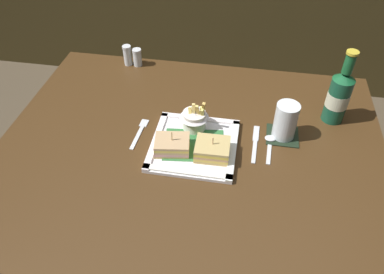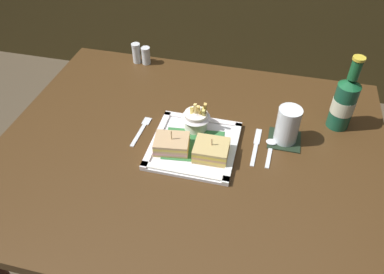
{
  "view_description": "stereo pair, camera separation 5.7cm",
  "coord_description": "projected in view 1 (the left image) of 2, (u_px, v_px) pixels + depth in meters",
  "views": [
    {
      "loc": [
        0.15,
        -0.82,
        1.57
      ],
      "look_at": [
        0.01,
        0.0,
        0.81
      ],
      "focal_mm": 35.19,
      "sensor_mm": 36.0,
      "label": 1
    },
    {
      "loc": [
        0.2,
        -0.8,
        1.57
      ],
      "look_at": [
        0.01,
        0.0,
        0.81
      ],
      "focal_mm": 35.19,
      "sensor_mm": 36.0,
      "label": 2
    }
  ],
  "objects": [
    {
      "name": "square_plate",
      "position": [
        194.0,
        145.0,
        1.15
      ],
      "size": [
        0.26,
        0.26,
        0.02
      ],
      "color": "white",
      "rests_on": "dining_table"
    },
    {
      "name": "water_glass",
      "position": [
        285.0,
        122.0,
        1.15
      ],
      "size": [
        0.07,
        0.07,
        0.12
      ],
      "color": "silver",
      "rests_on": "dining_table"
    },
    {
      "name": "pepper_shaker",
      "position": [
        137.0,
        58.0,
        1.48
      ],
      "size": [
        0.04,
        0.04,
        0.07
      ],
      "color": "silver",
      "rests_on": "dining_table"
    },
    {
      "name": "beer_bottle",
      "position": [
        339.0,
        95.0,
        1.19
      ],
      "size": [
        0.07,
        0.07,
        0.25
      ],
      "color": "#174F37",
      "rests_on": "dining_table"
    },
    {
      "name": "sandwich_half_right",
      "position": [
        212.0,
        149.0,
        1.1
      ],
      "size": [
        0.1,
        0.09,
        0.07
      ],
      "color": "tan",
      "rests_on": "square_plate"
    },
    {
      "name": "fries_cup",
      "position": [
        195.0,
        118.0,
        1.17
      ],
      "size": [
        0.09,
        0.09,
        0.11
      ],
      "color": "white",
      "rests_on": "square_plate"
    },
    {
      "name": "knife",
      "position": [
        255.0,
        142.0,
        1.17
      ],
      "size": [
        0.02,
        0.17,
        0.0
      ],
      "color": "silver",
      "rests_on": "dining_table"
    },
    {
      "name": "fork",
      "position": [
        140.0,
        132.0,
        1.2
      ],
      "size": [
        0.03,
        0.14,
        0.0
      ],
      "color": "silver",
      "rests_on": "dining_table"
    },
    {
      "name": "drink_coaster",
      "position": [
        282.0,
        135.0,
        1.19
      ],
      "size": [
        0.1,
        0.1,
        0.0
      ],
      "primitive_type": "cube",
      "color": "black",
      "rests_on": "dining_table"
    },
    {
      "name": "dining_table",
      "position": [
        190.0,
        174.0,
        1.24
      ],
      "size": [
        1.19,
        0.96,
        0.77
      ],
      "color": "#432B14",
      "rests_on": "ground_plane"
    },
    {
      "name": "salt_shaker",
      "position": [
        128.0,
        56.0,
        1.48
      ],
      "size": [
        0.03,
        0.03,
        0.08
      ],
      "color": "silver",
      "rests_on": "dining_table"
    },
    {
      "name": "sandwich_half_left",
      "position": [
        172.0,
        145.0,
        1.12
      ],
      "size": [
        0.11,
        0.09,
        0.07
      ],
      "color": "tan",
      "rests_on": "square_plate"
    },
    {
      "name": "ground_plane",
      "position": [
        191.0,
        270.0,
        1.67
      ],
      "size": [
        6.0,
        6.0,
        0.0
      ],
      "primitive_type": "plane",
      "color": "#4E4130"
    },
    {
      "name": "spoon",
      "position": [
        270.0,
        142.0,
        1.16
      ],
      "size": [
        0.04,
        0.12,
        0.01
      ],
      "color": "silver",
      "rests_on": "dining_table"
    }
  ]
}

